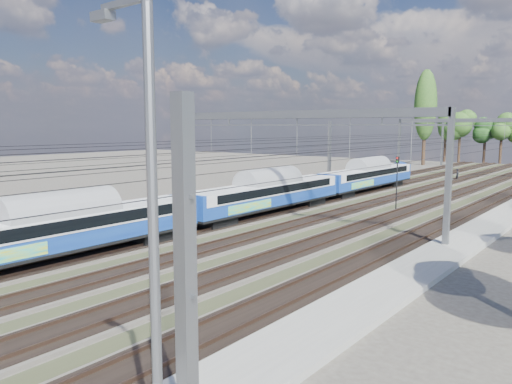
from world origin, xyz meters
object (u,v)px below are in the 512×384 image
Objects in this scene: emu_train at (266,189)px; signal_near at (397,177)px; lamp_post at (150,240)px; worker at (457,175)px.

emu_train is 11.72× the size of signal_near.
signal_near is (7.75, 9.79, 0.79)m from emu_train.
lamp_post is (10.65, -37.80, 2.43)m from signal_near.
emu_train is at bearing 160.65° from worker.
emu_train is 40.59m from worker.
lamp_post is at bearing 178.38° from worker.
worker is at bearing 77.59° from signal_near.
worker is 69.95m from lamp_post.
worker is 30.83m from signal_near.
lamp_post is at bearing -56.70° from emu_train.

